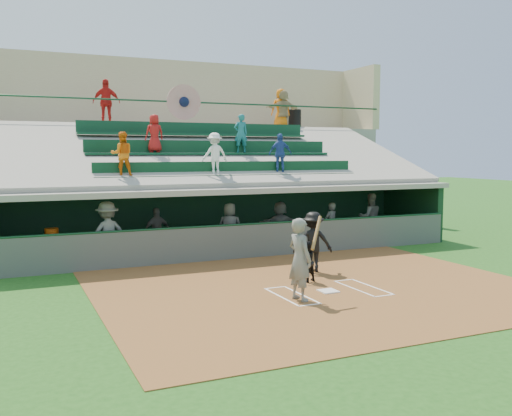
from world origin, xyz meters
name	(u,v)px	position (x,y,z in m)	size (l,w,h in m)	color
ground	(328,292)	(0.00, 0.00, 0.00)	(100.00, 100.00, 0.00)	#1D4E16
dirt_slab	(318,288)	(0.00, 0.50, 0.01)	(11.00, 9.00, 0.02)	brown
home_plate	(328,291)	(0.00, 0.00, 0.04)	(0.43, 0.43, 0.03)	white
batters_box_chalk	(328,291)	(0.00, 0.00, 0.02)	(2.65, 1.85, 0.01)	white
dugout_floor	(229,249)	(0.00, 6.75, 0.02)	(16.00, 3.50, 0.04)	gray
concourse_slab	(175,177)	(0.00, 13.50, 2.30)	(20.00, 3.00, 4.60)	gray
grandstand	(195,181)	(-0.01, 10.51, 2.26)	(20.40, 10.40, 7.80)	#515752
batter_at_plate	(300,259)	(-1.03, -0.41, 0.99)	(0.92, 0.81, 1.95)	#5E615B
catcher	(306,262)	(0.02, 1.16, 0.56)	(0.53, 0.41, 1.09)	black
home_umpire	(313,242)	(0.84, 2.24, 0.89)	(1.12, 0.64, 1.73)	black
dugout_bench	(209,238)	(-0.27, 8.07, 0.25)	(13.93, 0.42, 0.42)	brown
white_table	(51,253)	(-5.97, 6.41, 0.39)	(0.79, 0.60, 0.69)	white
water_cooler	(52,235)	(-5.94, 6.34, 0.94)	(0.41, 0.41, 0.41)	#E2580D
dugout_player_a	(107,234)	(-4.42, 5.49, 1.01)	(1.25, 0.72, 1.94)	#595D57
dugout_player_b	(157,231)	(-2.54, 6.87, 0.82)	(0.91, 0.38, 1.55)	#5B5D58
dugout_player_c	(230,228)	(-0.24, 6.03, 0.90)	(0.84, 0.54, 1.71)	#51524E
dugout_player_d	(280,225)	(1.72, 6.15, 0.88)	(1.55, 0.49, 1.68)	#535651
dugout_player_e	(331,224)	(3.78, 6.07, 0.82)	(0.57, 0.37, 1.56)	#525550
dugout_player_f	(370,217)	(5.68, 6.28, 0.96)	(0.89, 0.69, 1.83)	#62645F
trash_bin	(295,119)	(6.01, 13.18, 5.07)	(0.62, 0.62, 0.94)	black
concourse_staff_a	(106,102)	(-3.11, 12.87, 5.56)	(1.12, 0.47, 1.92)	red
concourse_staff_b	(281,108)	(4.88, 12.45, 5.52)	(0.89, 0.58, 1.83)	orange
concourse_staff_c	(283,109)	(4.95, 12.34, 5.48)	(1.63, 0.52, 1.76)	tan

